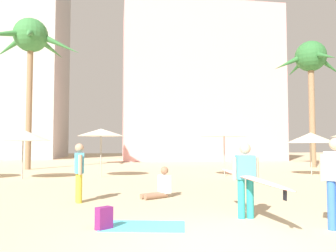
{
  "coord_description": "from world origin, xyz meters",
  "views": [
    {
      "loc": [
        -1.46,
        -5.13,
        1.6
      ],
      "look_at": [
        0.05,
        5.02,
        2.17
      ],
      "focal_mm": 35.89,
      "sensor_mm": 36.0,
      "label": 1
    }
  ],
  "objects": [
    {
      "name": "palm_tree_left",
      "position": [
        -7.24,
        17.8,
        8.41
      ],
      "size": [
        6.26,
        6.5,
        9.97
      ],
      "color": "#896B4C",
      "rests_on": "ground"
    },
    {
      "name": "palm_tree_far_left",
      "position": [
        12.3,
        17.09,
        7.55
      ],
      "size": [
        5.64,
        5.81,
        9.12
      ],
      "color": "#896B4C",
      "rests_on": "ground"
    },
    {
      "name": "hotel_pink",
      "position": [
        7.12,
        29.98,
        7.96
      ],
      "size": [
        16.15,
        8.26,
        15.91
      ],
      "primitive_type": "cube",
      "color": "pink",
      "rests_on": "ground"
    },
    {
      "name": "cafe_umbrella_0",
      "position": [
        -2.3,
        11.91,
        2.21
      ],
      "size": [
        2.35,
        2.35,
        2.4
      ],
      "color": "gray",
      "rests_on": "ground"
    },
    {
      "name": "cafe_umbrella_1",
      "position": [
        -5.9,
        11.54,
        2.05
      ],
      "size": [
        2.5,
        2.5,
        2.31
      ],
      "color": "gray",
      "rests_on": "ground"
    },
    {
      "name": "person_mid_center",
      "position": [
        1.31,
        1.82,
        0.9
      ],
      "size": [
        0.6,
        3.19,
        1.63
      ],
      "rotation": [
        0.0,
        0.0,
        1.55
      ],
      "color": "teal",
      "rests_on": "ground"
    },
    {
      "name": "person_far_right",
      "position": [
        -0.18,
        5.05,
        0.33
      ],
      "size": [
        0.98,
        0.79,
        0.93
      ],
      "rotation": [
        0.0,
        0.0,
        3.67
      ],
      "color": "#936B51",
      "rests_on": "ground"
    },
    {
      "name": "backpack",
      "position": [
        -1.72,
        1.42,
        0.2
      ],
      "size": [
        0.35,
        0.34,
        0.42
      ],
      "rotation": [
        0.0,
        0.0,
        2.2
      ],
      "color": "#742064",
      "rests_on": "ground"
    },
    {
      "name": "beach_towel",
      "position": [
        -0.95,
        1.53,
        0.01
      ],
      "size": [
        1.76,
        1.22,
        0.01
      ],
      "primitive_type": "cube",
      "rotation": [
        0.0,
        0.0,
        -0.2
      ],
      "color": "#4CC6D6",
      "rests_on": "ground"
    },
    {
      "name": "cafe_umbrella_3",
      "position": [
        8.56,
        11.2,
        1.97
      ],
      "size": [
        2.47,
        2.47,
        2.24
      ],
      "color": "gray",
      "rests_on": "ground"
    },
    {
      "name": "ground",
      "position": [
        0.0,
        0.0,
        0.0
      ],
      "size": [
        120.0,
        120.0,
        0.0
      ],
      "primitive_type": "plane",
      "color": "#C6B28C"
    },
    {
      "name": "person_mid_right",
      "position": [
        -2.53,
        4.52,
        0.89
      ],
      "size": [
        0.3,
        0.61,
        1.63
      ],
      "rotation": [
        0.0,
        0.0,
        3.36
      ],
      "color": "gold",
      "rests_on": "ground"
    },
    {
      "name": "hotel_tower_gray",
      "position": [
        -15.23,
        38.36,
        15.4
      ],
      "size": [
        13.58,
        11.46,
        30.79
      ],
      "primitive_type": "cube",
      "color": "#A8A8A3",
      "rests_on": "ground"
    },
    {
      "name": "cafe_umbrella_5",
      "position": [
        3.87,
        11.31,
        2.23
      ],
      "size": [
        2.39,
        2.39,
        2.43
      ],
      "color": "gray",
      "rests_on": "ground"
    }
  ]
}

